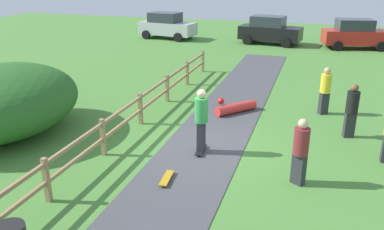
% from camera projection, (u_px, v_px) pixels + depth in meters
% --- Properties ---
extents(ground_plane, '(60.00, 60.00, 0.00)m').
position_uv_depth(ground_plane, '(203.00, 148.00, 12.06)').
color(ground_plane, '#4C8438').
extents(asphalt_path, '(2.40, 28.00, 0.02)m').
position_uv_depth(asphalt_path, '(203.00, 148.00, 12.06)').
color(asphalt_path, '#47474C').
rests_on(asphalt_path, ground_plane).
extents(wooden_fence, '(0.12, 18.12, 1.10)m').
position_uv_depth(wooden_fence, '(123.00, 118.00, 12.57)').
color(wooden_fence, '#997A51').
rests_on(wooden_fence, ground_plane).
extents(bush_large, '(4.37, 5.24, 2.23)m').
position_uv_depth(bush_large, '(2.00, 101.00, 12.75)').
color(bush_large, '#286023').
rests_on(bush_large, ground_plane).
extents(skater_riding, '(0.41, 0.81, 1.90)m').
position_uv_depth(skater_riding, '(201.00, 118.00, 11.42)').
color(skater_riding, black).
rests_on(skater_riding, asphalt_path).
extents(skater_fallen, '(1.54, 1.51, 0.36)m').
position_uv_depth(skater_fallen, '(235.00, 107.00, 14.94)').
color(skater_fallen, red).
rests_on(skater_fallen, asphalt_path).
extents(skateboard_loose, '(0.28, 0.82, 0.08)m').
position_uv_depth(skateboard_loose, '(167.00, 178.00, 10.18)').
color(skateboard_loose, '#BF8C19').
rests_on(skateboard_loose, asphalt_path).
extents(bystander_yellow, '(0.53, 0.53, 1.74)m').
position_uv_depth(bystander_yellow, '(325.00, 89.00, 14.57)').
color(bystander_yellow, '#2D2D33').
rests_on(bystander_yellow, ground_plane).
extents(bystander_black, '(0.47, 0.47, 1.75)m').
position_uv_depth(bystander_black, '(352.00, 108.00, 12.54)').
color(bystander_black, '#2D2D33').
rests_on(bystander_black, ground_plane).
extents(bystander_maroon, '(0.52, 0.52, 1.73)m').
position_uv_depth(bystander_maroon, '(301.00, 149.00, 9.78)').
color(bystander_maroon, '#2D2D33').
rests_on(bystander_maroon, ground_plane).
extents(parked_car_red, '(4.47, 2.68, 1.92)m').
position_uv_depth(parked_car_red, '(356.00, 34.00, 26.36)').
color(parked_car_red, red).
rests_on(parked_car_red, ground_plane).
extents(parked_car_black, '(4.40, 2.46, 1.92)m').
position_uv_depth(parked_car_black, '(270.00, 30.00, 27.96)').
color(parked_car_black, black).
rests_on(parked_car_black, ground_plane).
extents(parked_car_silver, '(4.41, 2.49, 1.92)m').
position_uv_depth(parked_car_silver, '(167.00, 26.00, 30.11)').
color(parked_car_silver, '#B7B7BC').
rests_on(parked_car_silver, ground_plane).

